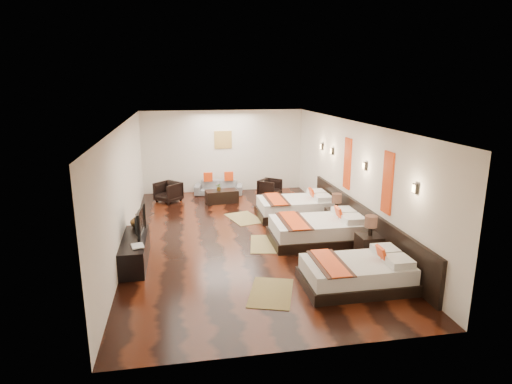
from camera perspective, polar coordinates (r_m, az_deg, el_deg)
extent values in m
cube|color=black|center=(10.76, -1.59, -5.93)|extent=(5.50, 9.50, 0.01)
cube|color=white|center=(10.13, -1.70, 9.09)|extent=(5.50, 9.50, 0.01)
cube|color=silver|center=(14.99, -4.35, 5.39)|extent=(5.50, 0.01, 2.80)
cube|color=silver|center=(10.33, -16.91, 0.69)|extent=(0.01, 9.50, 2.80)
cube|color=silver|center=(11.09, 12.56, 1.88)|extent=(0.01, 9.50, 2.80)
cube|color=black|center=(10.61, 13.72, -4.07)|extent=(0.08, 6.60, 0.90)
cube|color=black|center=(8.47, 13.04, -11.38)|extent=(2.01, 1.24, 0.21)
cube|color=white|center=(8.37, 13.13, -9.84)|extent=(1.91, 1.15, 0.29)
cube|color=#F34311|center=(8.46, 16.24, -7.88)|extent=(0.15, 0.31, 0.31)
cube|color=#38190F|center=(8.13, 9.74, -9.25)|extent=(0.53, 1.26, 0.02)
cube|color=#F34311|center=(8.12, 9.74, -9.15)|extent=(0.36, 1.26, 0.02)
cube|color=black|center=(10.50, 8.04, -5.93)|extent=(2.22, 1.38, 0.23)
cube|color=white|center=(10.40, 8.09, -4.51)|extent=(2.12, 1.27, 0.32)
cube|color=#F34311|center=(10.49, 10.90, -2.83)|extent=(0.17, 0.34, 0.34)
cube|color=#38190F|center=(10.19, 5.01, -3.82)|extent=(0.58, 1.40, 0.02)
cube|color=#F34311|center=(10.18, 5.01, -3.74)|extent=(0.40, 1.40, 0.02)
cube|color=black|center=(12.35, 5.13, -2.74)|extent=(2.11, 1.30, 0.22)
cube|color=white|center=(12.27, 5.15, -1.58)|extent=(2.01, 1.20, 0.30)
cube|color=#F34311|center=(12.34, 7.43, -0.25)|extent=(0.16, 0.32, 0.32)
cube|color=#38190F|center=(12.10, 2.65, -0.98)|extent=(0.55, 1.32, 0.02)
cube|color=#F34311|center=(12.10, 2.65, -0.91)|extent=(0.38, 1.32, 0.02)
cube|color=black|center=(9.67, 14.71, -7.08)|extent=(0.50, 0.50, 0.55)
cylinder|color=black|center=(9.53, 14.86, -4.91)|extent=(0.09, 0.09, 0.22)
cylinder|color=#3F2619|center=(9.47, 14.93, -3.77)|extent=(0.27, 0.27, 0.24)
cube|color=black|center=(11.44, 10.47, -3.52)|extent=(0.48, 0.48, 0.53)
cylinder|color=black|center=(11.34, 10.56, -1.74)|extent=(0.08, 0.08, 0.21)
cylinder|color=#3F2619|center=(11.28, 10.60, -0.81)|extent=(0.25, 0.25, 0.23)
cube|color=#96834C|center=(8.07, 2.00, -13.14)|extent=(1.08, 1.37, 0.01)
cube|color=#96834C|center=(10.29, 1.41, -6.87)|extent=(0.95, 1.31, 0.01)
cube|color=#96834C|center=(12.16, -1.55, -3.48)|extent=(1.05, 1.36, 0.01)
cube|color=black|center=(9.52, -15.69, -7.49)|extent=(0.50, 1.80, 0.55)
imported|color=black|center=(9.58, -15.47, -3.80)|extent=(0.18, 0.98, 0.56)
imported|color=black|center=(8.94, -16.11, -6.98)|extent=(0.29, 0.35, 0.03)
imported|color=brown|center=(10.09, -15.47, -3.64)|extent=(0.34, 0.34, 0.31)
imported|color=slate|center=(14.73, -4.95, 0.59)|extent=(1.69, 0.89, 0.47)
imported|color=black|center=(14.03, -11.51, 0.01)|extent=(0.98, 0.98, 0.64)
imported|color=black|center=(14.37, 1.84, 0.54)|extent=(0.90, 0.90, 0.59)
cube|color=black|center=(13.72, -4.54, -0.58)|extent=(1.06, 0.63, 0.40)
imported|color=#1F561C|center=(13.59, -4.90, 0.68)|extent=(0.26, 0.24, 0.25)
cube|color=#D86014|center=(9.34, 16.97, 1.16)|extent=(0.04, 0.40, 1.30)
cube|color=#D86014|center=(11.29, 11.97, 3.69)|extent=(0.04, 0.40, 1.30)
cube|color=black|center=(8.36, 20.29, 0.44)|extent=(0.06, 0.12, 0.18)
cube|color=#FFD18C|center=(8.34, 20.11, 0.43)|extent=(0.02, 0.10, 0.14)
cube|color=black|center=(10.27, 14.19, 3.37)|extent=(0.06, 0.12, 0.18)
cube|color=#FFD18C|center=(10.25, 14.03, 3.36)|extent=(0.02, 0.10, 0.14)
cube|color=black|center=(12.27, 10.01, 5.34)|extent=(0.06, 0.12, 0.18)
cube|color=#FFD18C|center=(12.26, 9.88, 5.33)|extent=(0.02, 0.10, 0.14)
cube|color=black|center=(13.11, 8.67, 5.96)|extent=(0.06, 0.12, 0.18)
cube|color=#FFD18C|center=(13.10, 8.55, 5.96)|extent=(0.02, 0.10, 0.14)
cube|color=#AD873F|center=(14.91, -4.37, 6.89)|extent=(0.60, 0.04, 0.60)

